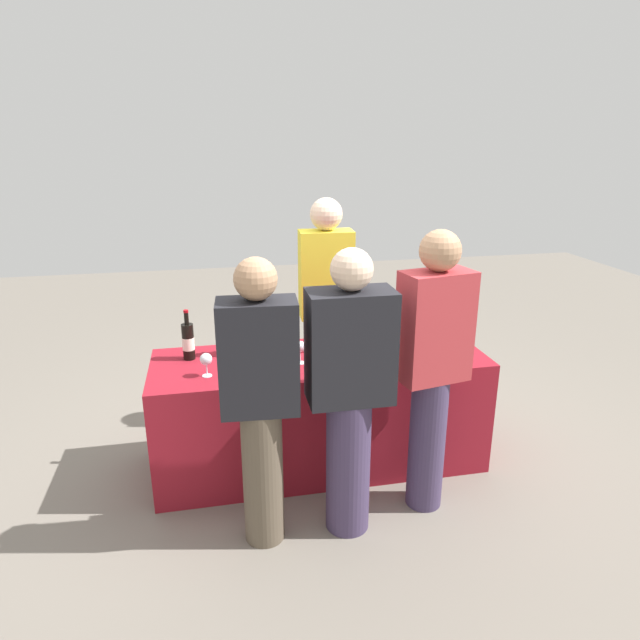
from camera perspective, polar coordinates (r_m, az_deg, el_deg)
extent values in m
plane|color=slate|center=(3.87, 0.00, -14.28)|extent=(12.00, 12.00, 0.00)
cube|color=maroon|center=(3.68, 0.00, -9.32)|extent=(2.11, 0.71, 0.76)
cylinder|color=black|center=(3.55, -13.45, -2.20)|extent=(0.07, 0.07, 0.23)
cylinder|color=black|center=(3.50, -13.63, 0.16)|extent=(0.03, 0.03, 0.08)
cylinder|color=maroon|center=(3.49, -13.69, 0.88)|extent=(0.03, 0.03, 0.02)
cylinder|color=silver|center=(3.55, -13.44, -2.37)|extent=(0.08, 0.08, 0.08)
cylinder|color=black|center=(3.56, -9.35, -1.95)|extent=(0.07, 0.07, 0.22)
cylinder|color=black|center=(3.51, -9.48, 0.30)|extent=(0.03, 0.03, 0.07)
cylinder|color=gold|center=(3.50, -9.52, 0.99)|extent=(0.03, 0.03, 0.02)
cylinder|color=silver|center=(3.56, -9.35, -2.11)|extent=(0.07, 0.07, 0.08)
cylinder|color=black|center=(3.58, -7.47, -1.69)|extent=(0.07, 0.07, 0.23)
cylinder|color=black|center=(3.53, -7.57, 0.68)|extent=(0.03, 0.03, 0.08)
cylinder|color=black|center=(3.51, -7.60, 1.44)|extent=(0.03, 0.03, 0.02)
cylinder|color=silver|center=(3.58, -7.46, -1.86)|extent=(0.08, 0.08, 0.08)
cylinder|color=black|center=(3.55, -5.02, -1.71)|extent=(0.07, 0.07, 0.23)
cylinder|color=black|center=(3.50, -5.09, 0.62)|extent=(0.03, 0.03, 0.07)
cylinder|color=maroon|center=(3.49, -5.11, 1.30)|extent=(0.03, 0.03, 0.02)
cylinder|color=silver|center=(3.55, -5.02, -1.89)|extent=(0.07, 0.07, 0.08)
cylinder|color=black|center=(3.58, 0.63, -1.75)|extent=(0.07, 0.07, 0.20)
cylinder|color=black|center=(3.53, 0.64, 0.46)|extent=(0.02, 0.02, 0.09)
cylinder|color=black|center=(3.52, 0.64, 1.27)|extent=(0.03, 0.03, 0.02)
cylinder|color=silver|center=(3.58, 0.63, -1.90)|extent=(0.07, 0.07, 0.07)
cylinder|color=black|center=(3.62, 3.86, -1.54)|extent=(0.08, 0.08, 0.20)
cylinder|color=black|center=(3.57, 3.90, 0.65)|extent=(0.03, 0.03, 0.08)
cylinder|color=gold|center=(3.55, 3.92, 1.42)|extent=(0.03, 0.03, 0.02)
cylinder|color=silver|center=(3.62, 3.85, -1.69)|extent=(0.08, 0.08, 0.07)
cylinder|color=black|center=(3.76, 6.07, -0.67)|extent=(0.07, 0.07, 0.22)
cylinder|color=black|center=(3.71, 6.15, 1.59)|extent=(0.03, 0.03, 0.09)
cylinder|color=gold|center=(3.70, 6.17, 2.36)|extent=(0.03, 0.03, 0.02)
cylinder|color=silver|center=(3.76, 6.06, -0.84)|extent=(0.07, 0.07, 0.08)
cylinder|color=silver|center=(3.32, -11.57, -5.65)|extent=(0.06, 0.06, 0.00)
cylinder|color=silver|center=(3.30, -11.61, -5.07)|extent=(0.01, 0.01, 0.07)
sphere|color=silver|center=(3.28, -11.69, -3.98)|extent=(0.07, 0.07, 0.07)
cylinder|color=silver|center=(3.43, -2.05, -4.45)|extent=(0.06, 0.06, 0.00)
cylinder|color=silver|center=(3.42, -2.05, -3.84)|extent=(0.01, 0.01, 0.07)
sphere|color=silver|center=(3.39, -2.07, -2.76)|extent=(0.07, 0.07, 0.07)
sphere|color=#590C19|center=(3.39, -2.06, -2.95)|extent=(0.04, 0.04, 0.04)
cylinder|color=silver|center=(3.58, 11.63, -3.82)|extent=(0.06, 0.06, 0.00)
cylinder|color=silver|center=(3.57, 11.66, -3.32)|extent=(0.01, 0.01, 0.06)
sphere|color=silver|center=(3.55, 11.73, -2.41)|extent=(0.06, 0.06, 0.06)
sphere|color=#590C19|center=(3.55, 11.71, -2.58)|extent=(0.03, 0.03, 0.03)
cylinder|color=silver|center=(3.80, 9.41, -1.08)|extent=(0.22, 0.22, 0.17)
cylinder|color=#3F3351|center=(4.19, 0.58, -5.08)|extent=(0.21, 0.21, 0.84)
cube|color=yellow|center=(3.96, 0.62, 4.72)|extent=(0.39, 0.23, 0.63)
sphere|color=beige|center=(3.88, 0.64, 10.88)|extent=(0.23, 0.23, 0.23)
cylinder|color=brown|center=(3.05, -5.91, -15.68)|extent=(0.21, 0.21, 0.77)
cube|color=black|center=(2.73, -6.37, -3.82)|extent=(0.40, 0.24, 0.58)
sphere|color=tan|center=(2.61, -6.68, 4.24)|extent=(0.21, 0.21, 0.21)
cylinder|color=#3F3351|center=(3.11, 2.92, -14.67)|extent=(0.24, 0.24, 0.79)
cube|color=black|center=(2.80, 3.15, -2.78)|extent=(0.44, 0.24, 0.59)
sphere|color=beige|center=(2.68, 3.30, 5.24)|extent=(0.21, 0.21, 0.21)
cylinder|color=#3F3351|center=(3.33, 10.98, -12.32)|extent=(0.21, 0.21, 0.81)
cube|color=#B23338|center=(3.04, 11.79, -0.68)|extent=(0.41, 0.28, 0.61)
sphere|color=tan|center=(2.93, 12.32, 7.02)|extent=(0.22, 0.22, 0.22)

